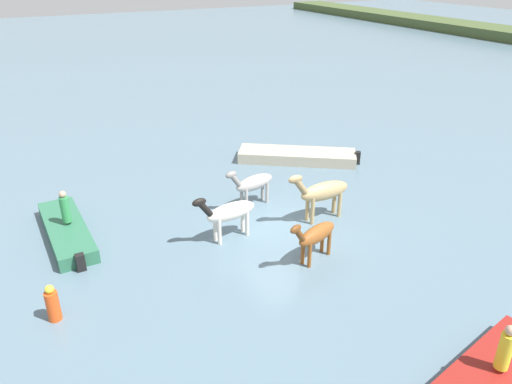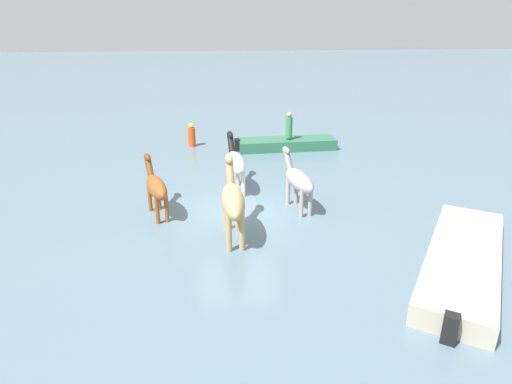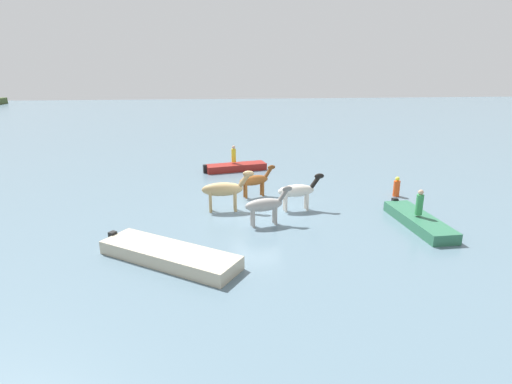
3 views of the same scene
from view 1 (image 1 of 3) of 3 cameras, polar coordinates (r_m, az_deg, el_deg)
name	(u,v)px [view 1 (image 1 of 3)]	position (r m, az deg, el deg)	size (l,w,h in m)	color
ground_plane	(282,226)	(18.35, 3.08, -3.96)	(159.13, 159.13, 0.00)	slate
horse_pinto_flank	(253,183)	(19.34, -0.37, 1.02)	(0.90, 2.32, 1.79)	#9E9993
horse_chestnut_trailing	(322,192)	(18.46, 7.74, 0.03)	(0.66, 2.66, 2.08)	tan
horse_dark_mare	(315,235)	(16.01, 6.93, -4.99)	(1.03, 2.21, 1.73)	brown
horse_dun_straggler	(229,212)	(17.08, -3.19, -2.38)	(0.75, 2.44, 1.89)	silver
boat_tender_starboard	(487,376)	(13.46, 25.28, -18.82)	(2.09, 4.55, 0.73)	maroon
boat_launch_far	(67,233)	(18.79, -21.12, -4.48)	(4.79, 1.43, 0.74)	#2D6B4C
boat_motor_center	(297,157)	(24.14, 4.84, 4.03)	(4.50, 5.55, 0.77)	#B7AD93
person_helmsman_aft	(506,349)	(12.85, 27.05, -15.92)	(0.32, 0.32, 1.19)	yellow
person_boatman_standing	(65,208)	(18.43, -21.35, -1.70)	(0.32, 0.32, 1.19)	#338C4C
buoy_channel_marker	(53,304)	(14.80, -22.59, -11.98)	(0.36, 0.36, 1.14)	#E54C19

